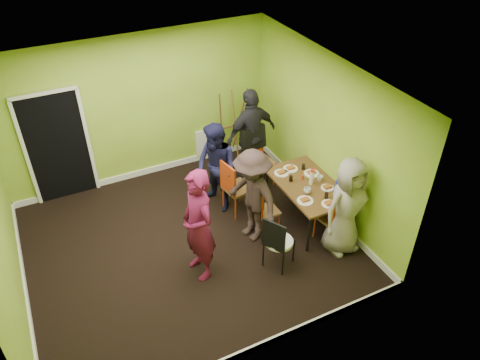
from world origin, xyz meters
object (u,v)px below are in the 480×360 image
(chair_bentwood, at_px, (277,240))
(blue_bottle, at_px, (337,186))
(chair_left_near, at_px, (263,208))
(person_back_end, at_px, (251,135))
(chair_front_end, at_px, (335,216))
(easel, at_px, (232,125))
(person_standing, at_px, (198,226))
(person_left_far, at_px, (216,168))
(orange_bottle, at_px, (303,177))
(chair_left_far, at_px, (234,185))
(thermos, at_px, (312,178))
(person_left_near, at_px, (252,196))
(person_front_end, at_px, (347,207))
(chair_back_end, at_px, (255,144))
(dining_table, at_px, (308,187))

(chair_bentwood, height_order, blue_bottle, chair_bentwood)
(chair_left_near, bearing_deg, person_back_end, 159.31)
(chair_front_end, xyz_separation_m, easel, (-0.39, 2.98, 0.23))
(chair_front_end, xyz_separation_m, person_standing, (-2.18, 0.32, 0.37))
(chair_front_end, relative_size, person_standing, 0.53)
(person_standing, bearing_deg, person_left_far, 139.55)
(orange_bottle, relative_size, person_standing, 0.05)
(person_back_end, bearing_deg, chair_left_far, 38.60)
(easel, bearing_deg, thermos, -81.64)
(blue_bottle, bearing_deg, orange_bottle, 120.23)
(person_left_near, bearing_deg, thermos, 74.26)
(person_back_end, distance_m, person_front_end, 2.47)
(chair_left_near, relative_size, person_front_end, 0.53)
(chair_back_end, bearing_deg, person_left_far, 16.19)
(easel, bearing_deg, blue_bottle, -77.58)
(chair_back_end, relative_size, person_left_near, 0.68)
(chair_front_end, bearing_deg, chair_left_near, 132.04)
(thermos, distance_m, person_left_far, 1.62)
(dining_table, bearing_deg, person_front_end, -80.84)
(person_standing, relative_size, person_back_end, 1.00)
(orange_bottle, xyz_separation_m, person_left_far, (-1.21, 0.84, 0.03))
(person_left_far, xyz_separation_m, person_front_end, (1.36, -1.84, 0.02))
(person_left_near, height_order, person_front_end, person_front_end)
(orange_bottle, bearing_deg, chair_front_end, -82.68)
(orange_bottle, bearing_deg, person_left_near, -173.12)
(chair_left_near, distance_m, person_back_end, 1.70)
(blue_bottle, xyz_separation_m, person_left_near, (-1.33, 0.41, -0.04))
(chair_back_end, distance_m, orange_bottle, 1.30)
(blue_bottle, bearing_deg, person_back_end, 105.26)
(person_left_far, bearing_deg, chair_bentwood, -11.61)
(chair_bentwood, distance_m, easel, 3.17)
(chair_left_far, relative_size, easel, 0.67)
(orange_bottle, bearing_deg, chair_left_far, 151.33)
(dining_table, height_order, thermos, thermos)
(chair_bentwood, xyz_separation_m, person_left_near, (-0.02, 0.79, 0.28))
(dining_table, xyz_separation_m, orange_bottle, (-0.01, 0.15, 0.10))
(dining_table, height_order, chair_front_end, chair_front_end)
(person_back_end, bearing_deg, person_standing, 36.87)
(easel, relative_size, thermos, 6.31)
(chair_left_near, bearing_deg, person_left_far, -156.92)
(chair_back_end, xyz_separation_m, thermos, (0.29, -1.45, 0.08))
(chair_left_near, relative_size, blue_bottle, 4.07)
(chair_left_far, bearing_deg, chair_bentwood, -9.84)
(chair_front_end, distance_m, person_back_end, 2.31)
(chair_back_end, relative_size, thermos, 4.58)
(easel, distance_m, orange_bottle, 2.18)
(blue_bottle, relative_size, orange_bottle, 2.58)
(person_left_near, bearing_deg, chair_left_far, 166.80)
(thermos, distance_m, blue_bottle, 0.44)
(thermos, bearing_deg, chair_left_near, 175.59)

